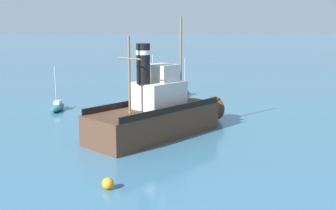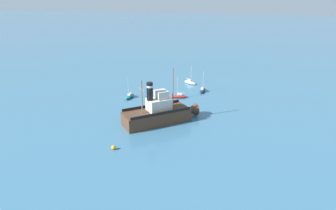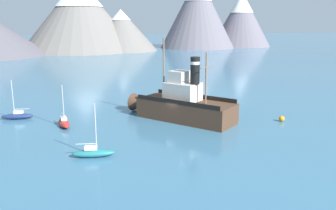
# 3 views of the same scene
# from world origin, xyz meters

# --- Properties ---
(ground_plane) EXTENTS (600.00, 600.00, 0.00)m
(ground_plane) POSITION_xyz_m (0.00, 0.00, 0.00)
(ground_plane) COLOR teal
(old_tugboat) EXTENTS (11.90, 13.16, 9.90)m
(old_tugboat) POSITION_xyz_m (1.02, 0.91, 1.83)
(old_tugboat) COLOR #4C3323
(old_tugboat) RESTS_ON ground
(sailboat_red) EXTENTS (1.73, 3.93, 4.90)m
(sailboat_red) POSITION_xyz_m (-12.99, 1.54, 0.43)
(sailboat_red) COLOR #B22823
(sailboat_red) RESTS_ON ground
(sailboat_navy) EXTENTS (3.89, 1.45, 4.90)m
(sailboat_navy) POSITION_xyz_m (-18.65, 6.17, 0.43)
(sailboat_navy) COLOR navy
(sailboat_navy) RESTS_ON ground
(sailboat_white) EXTENTS (3.03, 3.77, 4.90)m
(sailboat_white) POSITION_xyz_m (-24.52, 2.14, 0.43)
(sailboat_white) COLOR white
(sailboat_white) RESTS_ON ground
(sailboat_teal) EXTENTS (3.91, 1.60, 4.90)m
(sailboat_teal) POSITION_xyz_m (-10.28, -9.13, 0.43)
(sailboat_teal) COLOR #23757A
(sailboat_teal) RESTS_ON ground
(mooring_buoy) EXTENTS (0.69, 0.69, 0.69)m
(mooring_buoy) POSITION_xyz_m (12.45, -3.17, 0.34)
(mooring_buoy) COLOR orange
(mooring_buoy) RESTS_ON ground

